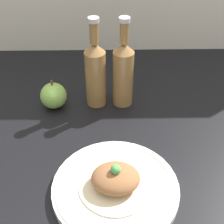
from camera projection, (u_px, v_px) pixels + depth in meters
ground_plane at (112, 146)px, 84.89cm from camera, size 180.00×110.00×4.00cm
plate at (115, 188)px, 70.03cm from camera, size 28.54×28.54×2.32cm
plated_food at (116, 179)px, 68.23cm from camera, size 16.50×16.50×6.52cm
cider_bottle_left at (95, 72)px, 90.27cm from camera, size 6.10×6.10×27.24cm
cider_bottle_right at (123, 72)px, 90.38cm from camera, size 6.10×6.10×27.24cm
apple at (54, 96)px, 93.02cm from camera, size 7.87×7.87×9.38cm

